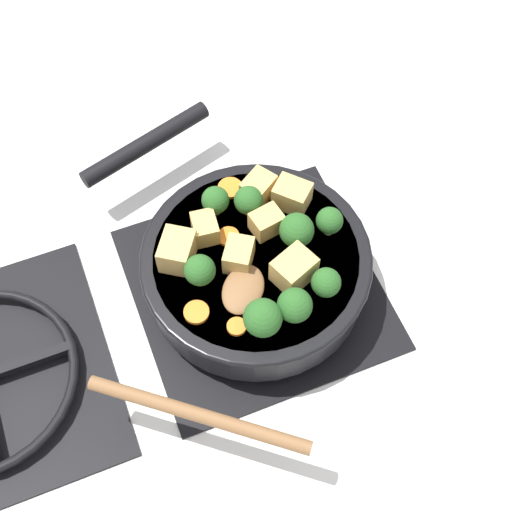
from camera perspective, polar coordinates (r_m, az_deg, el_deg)
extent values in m
plane|color=silver|center=(0.94, 0.00, -2.65)|extent=(2.40, 2.40, 0.00)
cube|color=black|center=(0.94, 0.00, -2.54)|extent=(0.31, 0.31, 0.01)
torus|color=black|center=(0.92, 0.00, -2.07)|extent=(0.24, 0.24, 0.01)
cube|color=black|center=(0.92, 0.00, -2.07)|extent=(0.01, 0.23, 0.01)
cube|color=black|center=(0.92, 0.00, -2.07)|extent=(0.23, 0.01, 0.01)
cylinder|color=black|center=(0.89, 0.00, -0.98)|extent=(0.28, 0.28, 0.06)
cylinder|color=#5B3316|center=(0.89, 0.00, -0.85)|extent=(0.25, 0.25, 0.05)
torus|color=black|center=(0.87, 0.00, -0.13)|extent=(0.29, 0.29, 0.01)
cylinder|color=black|center=(0.99, -8.80, 8.87)|extent=(0.08, 0.20, 0.02)
ellipsoid|color=brown|center=(0.84, -1.04, -2.67)|extent=(0.08, 0.08, 0.01)
cylinder|color=brown|center=(0.78, -4.63, -12.54)|extent=(0.17, 0.20, 0.02)
cube|color=tan|center=(0.87, -4.09, 2.24)|extent=(0.04, 0.03, 0.03)
cube|color=tan|center=(0.85, -1.50, 0.33)|extent=(0.05, 0.05, 0.03)
cube|color=tan|center=(0.90, 2.90, 4.89)|extent=(0.05, 0.05, 0.03)
cube|color=tan|center=(0.84, 3.05, -1.08)|extent=(0.05, 0.06, 0.04)
cube|color=tan|center=(0.90, 0.20, 5.47)|extent=(0.05, 0.05, 0.03)
cube|color=tan|center=(0.85, -6.31, 0.41)|extent=(0.06, 0.06, 0.04)
cube|color=tan|center=(0.88, 0.86, 2.71)|extent=(0.04, 0.04, 0.03)
cylinder|color=#709956|center=(0.87, 3.29, 1.11)|extent=(0.01, 0.01, 0.01)
sphere|color=#285B23|center=(0.85, 3.37, 1.89)|extent=(0.04, 0.04, 0.04)
cylinder|color=#709956|center=(0.82, 3.05, -4.63)|extent=(0.01, 0.01, 0.01)
sphere|color=#285B23|center=(0.81, 3.12, -3.96)|extent=(0.04, 0.04, 0.04)
cylinder|color=#709956|center=(0.84, 5.52, -2.75)|extent=(0.01, 0.01, 0.01)
sphere|color=#285B23|center=(0.82, 5.63, -2.13)|extent=(0.04, 0.04, 0.04)
cylinder|color=#709956|center=(0.85, -4.43, -1.80)|extent=(0.01, 0.01, 0.01)
sphere|color=#285B23|center=(0.83, -4.52, -1.14)|extent=(0.04, 0.04, 0.04)
cylinder|color=#709956|center=(0.90, -3.21, 3.80)|extent=(0.01, 0.01, 0.01)
sphere|color=#285B23|center=(0.88, -3.27, 4.50)|extent=(0.03, 0.03, 0.03)
cylinder|color=#709956|center=(0.90, -0.60, 3.76)|extent=(0.01, 0.01, 0.01)
sphere|color=#285B23|center=(0.88, -0.61, 4.48)|extent=(0.04, 0.04, 0.04)
cylinder|color=#709956|center=(0.88, 5.88, 2.03)|extent=(0.01, 0.01, 0.01)
sphere|color=#285B23|center=(0.87, 5.99, 2.69)|extent=(0.03, 0.03, 0.03)
cylinder|color=#709956|center=(0.82, 0.53, -5.66)|extent=(0.01, 0.01, 0.01)
sphere|color=#285B23|center=(0.80, 0.54, -4.97)|extent=(0.04, 0.04, 0.04)
cylinder|color=orange|center=(0.88, -2.22, 1.56)|extent=(0.03, 0.03, 0.01)
cylinder|color=orange|center=(0.92, -2.08, 5.46)|extent=(0.03, 0.03, 0.01)
cylinder|color=orange|center=(0.82, -1.56, -5.67)|extent=(0.02, 0.02, 0.01)
cylinder|color=orange|center=(0.83, -4.79, -4.51)|extent=(0.03, 0.03, 0.01)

